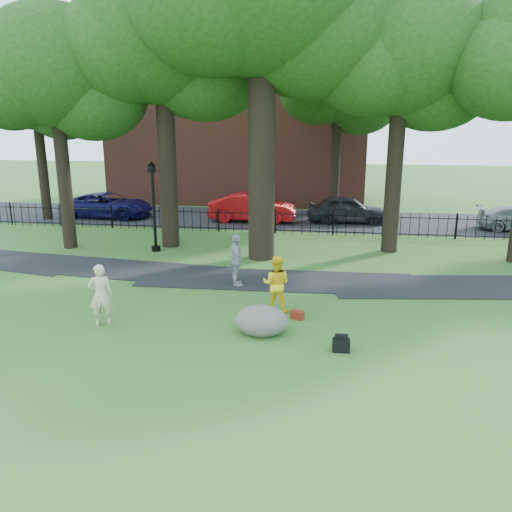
% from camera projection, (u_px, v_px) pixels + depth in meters
% --- Properties ---
extents(ground, '(120.00, 120.00, 0.00)m').
position_uv_depth(ground, '(228.00, 319.00, 14.62)').
color(ground, '#325F21').
rests_on(ground, ground).
extents(footpath, '(36.07, 3.85, 0.03)m').
position_uv_depth(footpath, '(276.00, 281.00, 18.20)').
color(footpath, black).
rests_on(footpath, ground).
extents(street, '(80.00, 7.00, 0.02)m').
position_uv_depth(street, '(283.00, 219.00, 29.91)').
color(street, black).
rests_on(street, ground).
extents(iron_fence, '(44.00, 0.04, 1.20)m').
position_uv_depth(iron_fence, '(275.00, 222.00, 25.93)').
color(iron_fence, black).
rests_on(iron_fence, ground).
extents(brick_building, '(18.00, 8.00, 12.00)m').
position_uv_depth(brick_building, '(240.00, 117.00, 36.60)').
color(brick_building, brown).
rests_on(brick_building, ground).
extents(tree_row, '(26.82, 7.96, 12.42)m').
position_uv_depth(tree_row, '(279.00, 58.00, 20.48)').
color(tree_row, black).
rests_on(tree_row, ground).
extents(woman, '(0.77, 0.66, 1.79)m').
position_uv_depth(woman, '(101.00, 295.00, 13.99)').
color(woman, beige).
rests_on(woman, ground).
extents(man, '(0.92, 0.76, 1.75)m').
position_uv_depth(man, '(276.00, 284.00, 15.03)').
color(man, yellow).
rests_on(man, ground).
extents(pedestrian, '(0.75, 1.18, 1.86)m').
position_uv_depth(pedestrian, '(236.00, 260.00, 17.37)').
color(pedestrian, '#99999D').
rests_on(pedestrian, ground).
extents(boulder, '(1.65, 1.37, 0.85)m').
position_uv_depth(boulder, '(261.00, 319.00, 13.51)').
color(boulder, '#5E594E').
rests_on(boulder, ground).
extents(lamppost, '(0.39, 0.39, 3.97)m').
position_uv_depth(lamppost, '(154.00, 208.00, 21.98)').
color(lamppost, black).
rests_on(lamppost, ground).
extents(backpack, '(0.44, 0.28, 0.32)m').
position_uv_depth(backpack, '(341.00, 345.00, 12.51)').
color(backpack, black).
rests_on(backpack, ground).
extents(red_bag, '(0.42, 0.33, 0.25)m').
position_uv_depth(red_bag, '(297.00, 315.00, 14.59)').
color(red_bag, maroon).
rests_on(red_bag, ground).
extents(red_sedan, '(4.97, 1.74, 1.64)m').
position_uv_depth(red_sedan, '(252.00, 208.00, 28.99)').
color(red_sedan, '#B10D10').
rests_on(red_sedan, ground).
extents(navy_van, '(5.50, 2.73, 1.50)m').
position_uv_depth(navy_van, '(108.00, 205.00, 30.35)').
color(navy_van, '#0E0C3F').
rests_on(navy_van, ground).
extents(grey_car, '(4.71, 2.19, 1.56)m').
position_uv_depth(grey_car, '(347.00, 209.00, 28.64)').
color(grey_car, black).
rests_on(grey_car, ground).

